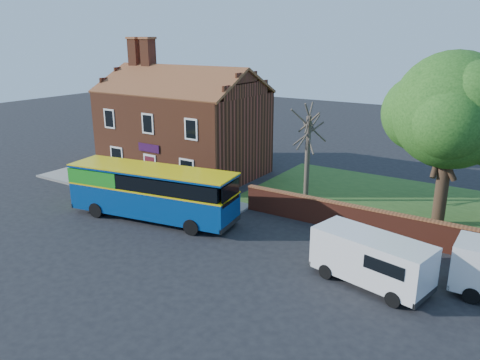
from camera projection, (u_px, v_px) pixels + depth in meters
The scene contains 10 objects.
ground at pixel (151, 239), 25.62m from camera, with size 120.00×120.00×0.00m, color black.
pavement at pixel (135, 189), 33.85m from camera, with size 18.00×3.50×0.12m, color gray.
kerb at pixel (116, 196), 32.44m from camera, with size 18.00×0.15×0.14m, color slate.
grass_strip at pixel (448, 213), 29.35m from camera, with size 26.00×12.00×0.04m, color #426B28.
shop_building at pixel (183, 131), 37.50m from camera, with size 12.30×8.13×10.50m.
boundary_wall at pixel (429, 234), 24.29m from camera, with size 22.00×0.38×1.60m.
bus at pixel (148, 190), 28.17m from camera, with size 10.74×4.26×3.19m.
van_near at pixel (372, 258), 20.63m from camera, with size 5.54×3.17×2.29m.
large_tree at pixel (454, 114), 25.82m from camera, with size 8.21×6.50×10.01m.
bare_tree at pixel (308, 154), 30.71m from camera, with size 2.36×2.81×6.30m.
Camera 1 is at (16.82, -17.17, 10.62)m, focal length 35.00 mm.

